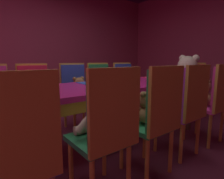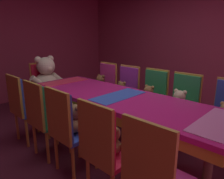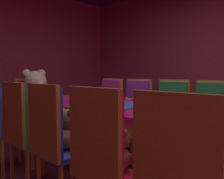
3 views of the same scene
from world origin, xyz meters
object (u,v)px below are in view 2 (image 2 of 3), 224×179
(teddy_left_3, at_px, (52,111))
(chair_left_4, at_px, (21,103))
(throne_chair, at_px, (43,83))
(king_teddy_bear, at_px, (47,77))
(teddy_right_4, at_px, (100,84))
(chair_right_1, at_px, (184,101))
(chair_left_2, at_px, (65,124))
(chair_left_3, at_px, (41,113))
(teddy_right_3, at_px, (121,91))
(chair_right_3, at_px, (127,88))
(chair_left_0, at_px, (152,170))
(teddy_right_1, at_px, (179,103))
(teddy_left_1, at_px, (114,141))
(teddy_left_2, at_px, (77,120))
(chair_left_1, at_px, (102,145))
(teddy_right_2, at_px, (148,96))
(teddy_left_4, at_px, (31,102))
(chair_right_2, at_px, (153,94))
(banquet_table, at_px, (118,102))
(chair_right_4, at_px, (106,83))

(teddy_left_3, relative_size, chair_left_4, 0.30)
(throne_chair, distance_m, king_teddy_bear, 0.22)
(throne_chair, bearing_deg, teddy_right_4, 36.68)
(chair_left_4, distance_m, teddy_right_4, 1.49)
(chair_right_1, distance_m, throne_chair, 2.62)
(chair_left_2, xyz_separation_m, chair_left_3, (-0.02, 0.49, 0.00))
(teddy_right_3, bearing_deg, chair_right_3, -180.00)
(chair_left_0, xyz_separation_m, teddy_right_1, (1.48, 0.55, 0.00))
(teddy_left_1, relative_size, chair_right_1, 0.29)
(teddy_left_2, xyz_separation_m, teddy_left_3, (-0.02, 0.49, -0.02))
(chair_left_0, distance_m, teddy_left_1, 0.52)
(chair_left_0, distance_m, teddy_right_3, 2.16)
(teddy_right_1, distance_m, teddy_right_3, 1.04)
(teddy_left_2, bearing_deg, teddy_right_1, -22.51)
(teddy_left_2, bearing_deg, chair_right_3, 18.84)
(chair_left_1, bearing_deg, chair_left_0, -90.11)
(teddy_left_1, distance_m, teddy_left_3, 1.07)
(teddy_right_2, xyz_separation_m, chair_right_3, (0.12, 0.53, 0.01))
(teddy_left_4, distance_m, teddy_right_3, 1.43)
(chair_left_1, height_order, throne_chair, same)
(teddy_right_4, bearing_deg, chair_left_1, 47.38)
(chair_right_2, height_order, teddy_right_3, chair_right_2)
(chair_left_2, bearing_deg, chair_right_1, -18.71)
(teddy_left_3, xyz_separation_m, teddy_right_4, (1.35, 0.55, 0.02))
(chair_left_0, height_order, chair_right_2, same)
(chair_right_3, bearing_deg, chair_right_2, 92.70)
(teddy_right_4, xyz_separation_m, throne_chair, (-0.68, 0.91, -0.00))
(chair_left_0, relative_size, chair_right_2, 1.00)
(teddy_right_1, relative_size, teddy_right_3, 1.15)
(king_teddy_bear, bearing_deg, teddy_left_2, -20.18)
(chair_right_1, height_order, throne_chair, same)
(chair_right_2, relative_size, teddy_right_2, 3.09)
(chair_left_2, relative_size, chair_right_2, 1.00)
(teddy_left_1, xyz_separation_m, teddy_right_1, (1.34, 0.04, 0.03))
(banquet_table, distance_m, chair_left_0, 1.34)
(chair_left_1, xyz_separation_m, teddy_left_2, (0.17, 0.59, 0.00))
(chair_left_0, height_order, chair_left_3, same)
(teddy_left_2, height_order, chair_right_4, chair_right_4)
(chair_left_3, bearing_deg, teddy_right_3, 0.34)
(chair_left_2, bearing_deg, teddy_right_4, 35.18)
(chair_right_3, bearing_deg, teddy_left_2, 18.84)
(chair_right_1, relative_size, throne_chair, 1.00)
(chair_left_1, relative_size, teddy_right_2, 3.09)
(banquet_table, bearing_deg, teddy_right_2, -0.42)
(chair_left_0, xyz_separation_m, chair_right_1, (1.63, 0.55, 0.00))
(banquet_table, xyz_separation_m, chair_right_1, (0.81, -0.51, -0.06))
(teddy_left_3, bearing_deg, chair_right_1, -34.84)
(chair_left_0, height_order, king_teddy_bear, king_teddy_bear)
(teddy_left_3, height_order, teddy_right_4, teddy_right_4)
(chair_right_3, distance_m, king_teddy_bear, 1.52)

